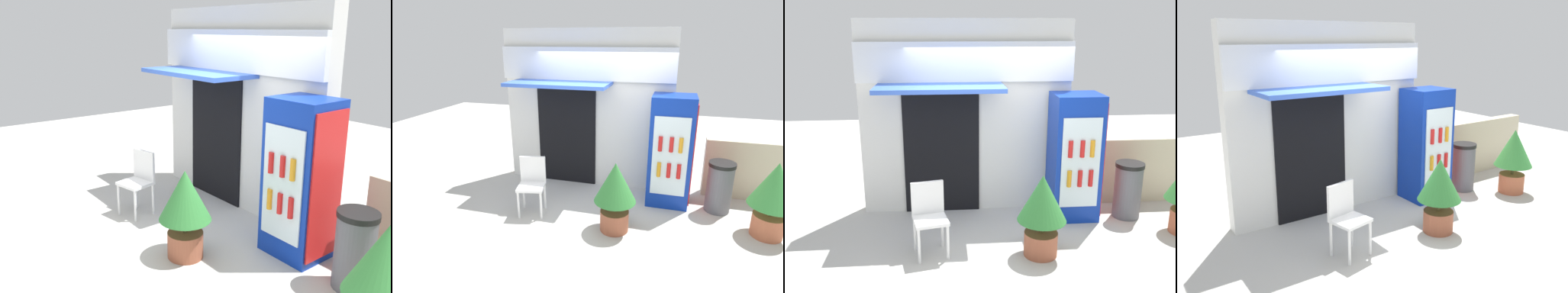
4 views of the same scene
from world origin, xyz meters
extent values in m
plane|color=beige|center=(0.00, 0.00, 0.00)|extent=(16.00, 16.00, 0.00)
cube|color=silver|center=(-0.39, 1.42, 1.45)|extent=(3.13, 0.26, 2.89)
cube|color=white|center=(-0.39, 1.25, 2.29)|extent=(3.13, 0.08, 0.57)
cube|color=blue|center=(-0.76, 0.90, 1.98)|extent=(1.75, 0.78, 0.06)
cube|color=black|center=(-0.76, 1.27, 0.96)|extent=(1.13, 0.03, 1.93)
cube|color=#0C2D9E|center=(1.18, 0.94, 0.93)|extent=(0.69, 0.61, 1.86)
cube|color=silver|center=(1.18, 0.62, 0.93)|extent=(0.55, 0.02, 1.30)
cube|color=red|center=(1.53, 0.94, 0.93)|extent=(0.02, 0.55, 1.68)
cylinder|color=orange|center=(1.02, 0.61, 0.71)|extent=(0.06, 0.06, 0.24)
cylinder|color=red|center=(1.18, 0.61, 0.71)|extent=(0.06, 0.06, 0.24)
cylinder|color=red|center=(1.33, 0.61, 0.71)|extent=(0.06, 0.06, 0.24)
cylinder|color=red|center=(1.02, 0.61, 1.15)|extent=(0.06, 0.06, 0.24)
cylinder|color=red|center=(1.18, 0.61, 1.15)|extent=(0.06, 0.06, 0.24)
cylinder|color=orange|center=(1.33, 0.61, 1.15)|extent=(0.06, 0.06, 0.24)
cylinder|color=white|center=(-1.05, -0.26, 0.23)|extent=(0.04, 0.04, 0.45)
cylinder|color=white|center=(-0.70, -0.19, 0.23)|extent=(0.04, 0.04, 0.45)
cylinder|color=white|center=(-1.12, 0.06, 0.23)|extent=(0.04, 0.04, 0.45)
cylinder|color=white|center=(-0.77, 0.14, 0.23)|extent=(0.04, 0.04, 0.45)
cube|color=white|center=(-0.91, -0.06, 0.47)|extent=(0.48, 0.47, 0.04)
cube|color=white|center=(-0.95, 0.11, 0.71)|extent=(0.41, 0.12, 0.43)
cylinder|color=#995138|center=(0.46, -0.18, 0.15)|extent=(0.42, 0.42, 0.31)
cylinder|color=brown|center=(0.46, -0.18, 0.39)|extent=(0.05, 0.05, 0.17)
cone|color=#2D7533|center=(0.46, -0.18, 0.77)|extent=(0.61, 0.61, 0.58)
cylinder|color=#AD5B3D|center=(2.61, 0.25, 0.16)|extent=(0.43, 0.43, 0.33)
cylinder|color=brown|center=(2.61, 0.25, 0.41)|extent=(0.05, 0.05, 0.16)
cone|color=#388C3D|center=(2.61, 0.25, 0.81)|extent=(0.65, 0.65, 0.64)
cylinder|color=#595960|center=(1.99, 0.83, 0.39)|extent=(0.40, 0.40, 0.79)
cylinder|color=black|center=(1.99, 0.83, 0.82)|extent=(0.42, 0.42, 0.06)
cube|color=beige|center=(2.97, 1.44, 0.53)|extent=(2.38, 0.21, 1.05)
camera|label=1|loc=(4.08, -2.76, 2.59)|focal=38.83mm
camera|label=2|loc=(1.18, -4.26, 2.70)|focal=29.29mm
camera|label=3|loc=(-0.71, -5.00, 2.84)|focal=39.87mm
camera|label=4|loc=(-3.38, -4.17, 2.67)|focal=38.60mm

